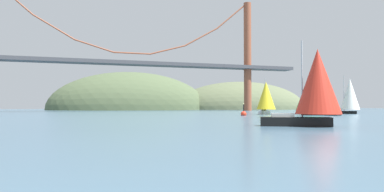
{
  "coord_description": "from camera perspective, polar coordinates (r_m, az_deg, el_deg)",
  "views": [
    {
      "loc": [
        -15.85,
        -20.26,
        1.95
      ],
      "look_at": [
        0.0,
        29.07,
        3.39
      ],
      "focal_mm": 31.86,
      "sensor_mm": 36.0,
      "label": 1
    }
  ],
  "objects": [
    {
      "name": "suspension_bridge",
      "position": [
        117.46,
        -9.95,
        6.34
      ],
      "size": [
        122.42,
        6.0,
        40.97
      ],
      "color": "brown",
      "rests_on": "ground_plane"
    },
    {
      "name": "channel_buoy",
      "position": [
        66.42,
        8.64,
        -2.94
      ],
      "size": [
        1.1,
        1.1,
        2.64
      ],
      "color": "red",
      "rests_on": "ground_plane"
    },
    {
      "name": "headland_right",
      "position": [
        172.81,
        8.23,
        -2.22
      ],
      "size": [
        69.31,
        44.0,
        27.67
      ],
      "primitive_type": "ellipsoid",
      "color": "#5B6647",
      "rests_on": "ground_plane"
    },
    {
      "name": "sailboat_green_sail",
      "position": [
        74.1,
        19.14,
        0.46
      ],
      "size": [
        7.32,
        9.71,
        8.94
      ],
      "color": "black",
      "rests_on": "ground_plane"
    },
    {
      "name": "headland_center",
      "position": [
        156.67,
        -10.17,
        -2.28
      ],
      "size": [
        72.42,
        44.0,
        34.11
      ],
      "primitive_type": "ellipsoid",
      "color": "#4C5B3D",
      "rests_on": "ground_plane"
    },
    {
      "name": "sailboat_yellow_sail",
      "position": [
        75.6,
        12.26,
        -0.1
      ],
      "size": [
        5.07,
        7.23,
        8.14
      ],
      "color": "white",
      "rests_on": "ground_plane"
    },
    {
      "name": "sailboat_white_mainsail",
      "position": [
        87.82,
        24.84,
        0.14
      ],
      "size": [
        7.93,
        5.6,
        9.03
      ],
      "color": "black",
      "rests_on": "ground_plane"
    },
    {
      "name": "sailboat_scarlet_sail",
      "position": [
        33.79,
        20.0,
        1.76
      ],
      "size": [
        7.85,
        6.05,
        8.07
      ],
      "color": "black",
      "rests_on": "ground_plane"
    },
    {
      "name": "ground_plane",
      "position": [
        25.8,
        20.28,
        -5.82
      ],
      "size": [
        360.0,
        360.0,
        0.0
      ],
      "primitive_type": "plane",
      "color": "#426075"
    }
  ]
}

